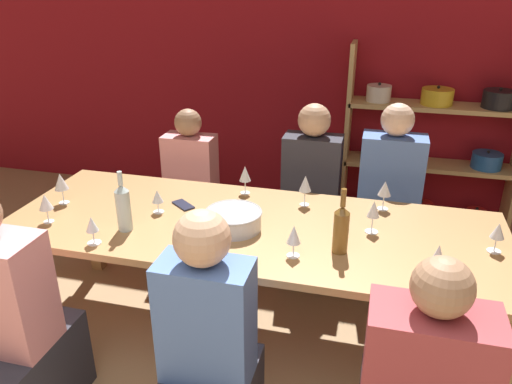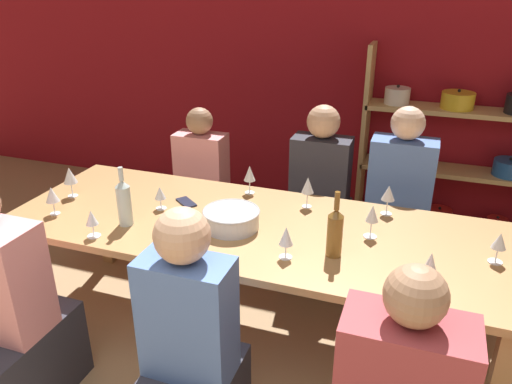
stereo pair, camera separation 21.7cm
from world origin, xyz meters
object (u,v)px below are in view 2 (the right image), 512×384
object	(u,v)px
wine_bottle_dark	(335,232)
wine_glass_red_a	(499,242)
wine_glass_white_a	(286,237)
wine_glass_white_c	(160,194)
person_near_b	(6,328)
wine_glass_white_e	(70,176)
shelf_unit	(451,156)
wine_bottle_green	(124,202)
wine_glass_red_b	(388,194)
person_far_b	(203,201)
person_far_c	(318,212)
person_near_a	(191,368)
wine_glass_empty_a	(430,263)
cell_phone	(186,202)
wine_glass_red_d	(372,215)
wine_glass_empty_b	(92,219)
person_far_a	(395,222)
wine_glass_red_e	(250,174)
wine_glass_red_c	(308,186)
dining_table	(250,235)
wine_glass_white_b	(52,195)
wine_glass_white_d	(337,221)
mixing_bowl	(231,218)

from	to	relation	value
wine_bottle_dark	wine_glass_red_a	world-z (taller)	wine_bottle_dark
wine_glass_white_a	wine_glass_white_c	xyz separation A→B (m)	(-0.84, 0.28, -0.02)
person_near_b	wine_glass_white_e	bearing A→B (deg)	104.21
shelf_unit	wine_bottle_green	xyz separation A→B (m)	(-1.70, -2.04, 0.23)
wine_glass_red_b	person_far_b	size ratio (longest dim) A/B	0.15
shelf_unit	person_far_c	xyz separation A→B (m)	(-0.86, -0.97, -0.19)
wine_bottle_green	person_near_a	size ratio (longest dim) A/B	0.28
wine_glass_empty_a	cell_phone	xyz separation A→B (m)	(-1.39, 0.42, -0.11)
wine_glass_red_a	wine_bottle_dark	bearing A→B (deg)	-165.39
cell_phone	person_near_b	size ratio (longest dim) A/B	0.14
wine_glass_red_d	wine_glass_empty_b	bearing A→B (deg)	-160.74
cell_phone	person_near_a	size ratio (longest dim) A/B	0.13
wine_glass_empty_a	person_near_b	distance (m)	2.01
wine_glass_white_c	wine_glass_empty_b	xyz separation A→B (m)	(-0.17, -0.41, 0.01)
wine_glass_white_a	person_far_a	distance (m)	1.27
wine_glass_white_a	wine_glass_red_e	size ratio (longest dim) A/B	0.92
wine_glass_red_c	wine_glass_red_d	bearing A→B (deg)	-31.30
person_far_a	person_far_b	size ratio (longest dim) A/B	1.11
dining_table	wine_glass_empty_b	distance (m)	0.84
wine_glass_white_c	wine_glass_red_d	world-z (taller)	wine_glass_red_d
wine_glass_white_b	person_far_a	distance (m)	2.17
wine_glass_white_d	wine_glass_empty_b	bearing A→B (deg)	-162.48
wine_glass_white_e	person_far_c	bearing A→B (deg)	32.31
wine_glass_white_a	person_far_a	world-z (taller)	person_far_a
wine_glass_red_a	wine_glass_white_c	xyz separation A→B (m)	(-1.79, -0.01, -0.01)
wine_glass_red_a	wine_glass_red_e	distance (m)	1.43
wine_bottle_green	person_far_b	size ratio (longest dim) A/B	0.29
wine_glass_white_d	wine_glass_red_d	bearing A→B (deg)	30.90
dining_table	wine_glass_red_d	distance (m)	0.67
shelf_unit	wine_glass_empty_b	world-z (taller)	shelf_unit
wine_glass_white_e	person_far_a	size ratio (longest dim) A/B	0.15
wine_glass_red_b	wine_glass_white_e	bearing A→B (deg)	-168.04
wine_bottle_green	wine_glass_red_e	xyz separation A→B (m)	(0.49, 0.62, -0.01)
wine_bottle_dark	wine_glass_white_d	size ratio (longest dim) A/B	2.09
wine_glass_red_b	wine_glass_red_c	distance (m)	0.45
wine_bottle_dark	person_far_b	xyz separation A→B (m)	(-1.17, 0.99, -0.45)
wine_glass_empty_b	person_far_b	bearing A→B (deg)	88.01
wine_glass_red_b	person_far_a	bearing A→B (deg)	85.07
wine_glass_white_d	person_far_a	size ratio (longest dim) A/B	0.13
wine_glass_red_a	person_far_b	bearing A→B (deg)	157.35
cell_phone	person_far_b	world-z (taller)	person_far_b
wine_glass_white_b	cell_phone	world-z (taller)	wine_glass_white_b
wine_glass_red_e	person_far_b	size ratio (longest dim) A/B	0.16
wine_glass_red_b	person_far_c	bearing A→B (deg)	136.05
person_near_b	wine_glass_red_e	bearing A→B (deg)	57.45
wine_glass_red_e	person_near_a	xyz separation A→B (m)	(0.18, -1.22, -0.41)
person_near_b	wine_glass_empty_a	bearing A→B (deg)	16.71
wine_glass_white_c	wine_glass_white_e	distance (m)	0.60
mixing_bowl	person_far_a	bearing A→B (deg)	48.48
shelf_unit	wine_glass_white_b	world-z (taller)	shelf_unit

